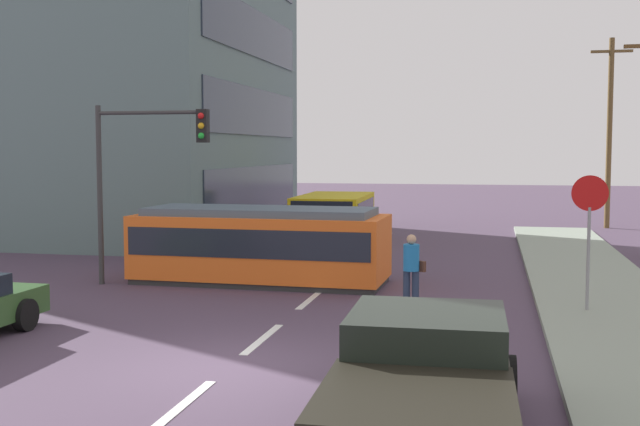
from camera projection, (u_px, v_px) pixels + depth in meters
ground_plane at (342, 274)px, 22.59m from camera, size 120.00×120.00×0.00m
sidewalk_curb_right at (612, 309)px, 17.25m from camera, size 3.20×36.00×0.14m
lane_stripe_0 at (181, 406)px, 10.90m from camera, size 0.16×2.40×0.01m
lane_stripe_1 at (263, 339)px, 14.80m from camera, size 0.16×2.40×0.01m
lane_stripe_2 at (310, 299)px, 18.69m from camera, size 0.16×2.40×0.01m
lane_stripe_3 at (364, 255)px, 26.60m from camera, size 0.16×2.40×0.01m
lane_stripe_4 at (387, 236)px, 32.44m from camera, size 0.16×2.40×0.01m
corner_building at (69, 9)px, 33.72m from camera, size 16.64×14.34×19.20m
streetcar_tram at (260, 244)px, 21.07m from camera, size 6.79×2.71×2.02m
city_bus at (334, 215)px, 30.53m from camera, size 2.64×5.24×1.81m
pedestrian_crossing at (412, 267)px, 17.61m from camera, size 0.51×0.36×1.67m
pickup_truck_parked at (424, 383)px, 9.33m from camera, size 2.36×5.04×1.55m
parked_sedan_mid at (205, 240)px, 25.60m from camera, size 2.13×4.25×1.19m
parked_sedan_far at (238, 223)px, 31.38m from camera, size 2.02×4.40×1.19m
stop_sign at (589, 214)px, 16.69m from camera, size 0.76×0.07×2.88m
traffic_light_mast at (144, 158)px, 20.32m from camera, size 3.10×0.33×4.71m
utility_pole_far at (609, 130)px, 35.46m from camera, size 1.80×0.24×8.56m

